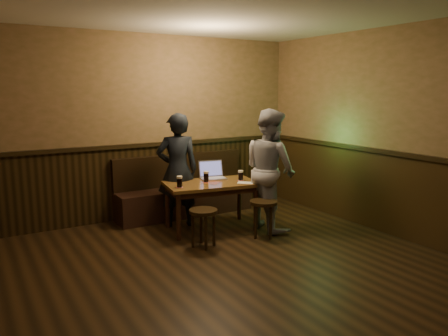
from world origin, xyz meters
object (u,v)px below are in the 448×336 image
Objects in this scene: laptop at (212,174)px; pint_right at (241,175)px; stool_right at (263,208)px; pub_table at (211,189)px; person_suit at (178,170)px; pint_left at (180,182)px; bench at (184,195)px; person_grey at (270,170)px; pint_mid at (206,177)px; stool_left at (203,217)px.

pint_right is at bearing -38.72° from laptop.
pint_right is at bearing 90.20° from stool_right.
pub_table is 0.57m from person_suit.
bench is at bearing 61.22° from pint_left.
person_suit is (-0.77, 0.49, 0.07)m from pint_right.
person_suit reaches higher than pint_left.
person_grey is (0.59, -0.62, 0.11)m from laptop.
bench is 1.29× the size of person_grey.
bench reaches higher than pint_left.
pint_mid is 0.09× the size of person_grey.
laptop reaches higher than stool_right.
pint_mid is at bearing -93.21° from bench.
pint_left is 0.38× the size of laptop.
person_suit is (-0.33, 0.40, 0.23)m from pub_table.
person_grey is at bearing -14.68° from pint_left.
bench is at bearing 31.53° from person_grey.
stool_right is 1.18m from pint_left.
stool_right is 0.29× the size of person_grey.
stool_right is 3.22× the size of pint_mid.
laptop is at bearing 177.06° from person_suit.
stool_right is (0.87, -0.08, 0.01)m from stool_left.
bench is 1.52m from stool_left.
laptop is 0.52m from person_suit.
person_suit is at bearing 130.23° from pint_mid.
bench reaches higher than pint_right.
pub_table is at bearing 6.26° from pint_left.
bench is 1.56m from person_grey.
person_suit reaches higher than bench.
stool_right is at bearing 141.53° from person_suit.
person_grey reaches higher than laptop.
laptop reaches higher than pint_mid.
laptop is at bearing 54.04° from stool_left.
bench reaches higher than pint_mid.
pub_table is 0.32m from laptop.
pint_mid is 0.27m from laptop.
person_grey reaches higher than pint_right.
person_suit is (0.10, 0.97, 0.44)m from stool_left.
pint_mid reaches higher than pub_table.
stool_right is at bearing -61.56° from laptop.
pint_left reaches higher than stool_right.
pint_mid is (0.39, 0.63, 0.37)m from stool_left.
stool_left is (-0.43, -1.45, 0.08)m from bench.
pint_mid is 0.38× the size of laptop.
stool_left is 0.88m from stool_right.
pint_mid is 0.45m from person_suit.
person_suit is at bearing 139.15° from pub_table.
person_suit is (-0.29, 0.34, 0.07)m from pint_mid.
stool_right reaches higher than stool_left.
laptop reaches higher than stool_left.
pint_left is (-0.51, -0.93, 0.45)m from bench.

